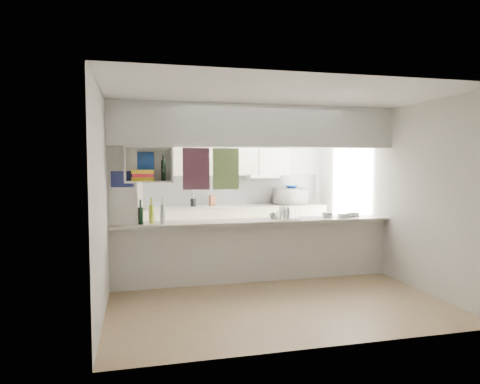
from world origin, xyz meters
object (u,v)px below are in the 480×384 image
object	(u,v)px
wine_bottles	(152,214)
dish_rack	(286,214)
bowl	(291,187)
microwave	(290,196)

from	to	relation	value
wine_bottles	dish_rack	bearing A→B (deg)	0.82
dish_rack	wine_bottles	size ratio (longest dim) A/B	1.04
bowl	wine_bottles	size ratio (longest dim) A/B	0.66
microwave	dish_rack	bearing A→B (deg)	62.61
microwave	wine_bottles	world-z (taller)	wine_bottles
microwave	dish_rack	world-z (taller)	microwave
dish_rack	wine_bottles	distance (m)	2.00
microwave	bowl	world-z (taller)	bowl
microwave	bowl	bearing A→B (deg)	109.52
dish_rack	wine_bottles	xyz separation A→B (m)	(-2.00, -0.03, 0.06)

